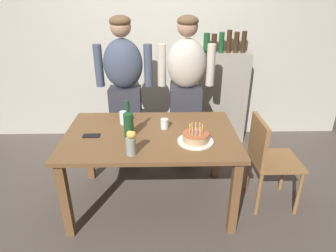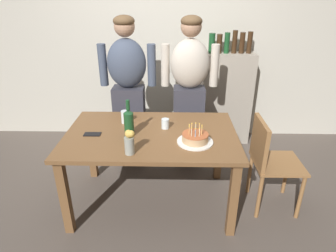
{
  "view_description": "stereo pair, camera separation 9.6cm",
  "coord_description": "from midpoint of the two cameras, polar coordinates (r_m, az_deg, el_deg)",
  "views": [
    {
      "loc": [
        0.1,
        -2.27,
        1.87
      ],
      "look_at": [
        0.15,
        -0.07,
        0.84
      ],
      "focal_mm": 30.94,
      "sensor_mm": 36.0,
      "label": 1
    },
    {
      "loc": [
        0.2,
        -2.27,
        1.87
      ],
      "look_at": [
        0.15,
        -0.07,
        0.84
      ],
      "focal_mm": 30.94,
      "sensor_mm": 36.0,
      "label": 2
    }
  ],
  "objects": [
    {
      "name": "ground_plane",
      "position": [
        2.95,
        -4.01,
        -14.43
      ],
      "size": [
        10.0,
        10.0,
        0.0
      ],
      "primitive_type": "plane",
      "color": "#564C44"
    },
    {
      "name": "back_wall",
      "position": [
        3.86,
        -3.62,
        16.56
      ],
      "size": [
        5.2,
        0.1,
        2.6
      ],
      "primitive_type": "cube",
      "color": "beige",
      "rests_on": "ground_plane"
    },
    {
      "name": "dining_table",
      "position": [
        2.58,
        -4.43,
        -3.37
      ],
      "size": [
        1.5,
        0.96,
        0.74
      ],
      "color": "brown",
      "rests_on": "ground_plane"
    },
    {
      "name": "birthday_cake",
      "position": [
        2.38,
        4.3,
        -2.36
      ],
      "size": [
        0.3,
        0.3,
        0.16
      ],
      "color": "white",
      "rests_on": "dining_table"
    },
    {
      "name": "water_glass_near",
      "position": [
        2.61,
        -1.76,
        0.46
      ],
      "size": [
        0.07,
        0.07,
        0.09
      ],
      "primitive_type": "cylinder",
      "color": "silver",
      "rests_on": "dining_table"
    },
    {
      "name": "water_glass_far",
      "position": [
        2.73,
        -9.76,
        1.63
      ],
      "size": [
        0.07,
        0.07,
        0.12
      ],
      "primitive_type": "cylinder",
      "color": "silver",
      "rests_on": "dining_table"
    },
    {
      "name": "wine_bottle",
      "position": [
        2.46,
        -8.89,
        0.63
      ],
      "size": [
        0.08,
        0.08,
        0.32
      ],
      "color": "#194723",
      "rests_on": "dining_table"
    },
    {
      "name": "cell_phone",
      "position": [
        2.58,
        -15.89,
        -1.86
      ],
      "size": [
        0.14,
        0.07,
        0.01
      ],
      "primitive_type": "cube",
      "rotation": [
        0.0,
        0.0,
        0.01
      ],
      "color": "black",
      "rests_on": "dining_table"
    },
    {
      "name": "flower_vase",
      "position": [
        2.19,
        -8.57,
        -3.15
      ],
      "size": [
        0.08,
        0.08,
        0.2
      ],
      "color": "#999E93",
      "rests_on": "dining_table"
    },
    {
      "name": "person_man_bearded",
      "position": [
        3.21,
        -9.35,
        6.64
      ],
      "size": [
        0.61,
        0.27,
        1.66
      ],
      "rotation": [
        0.0,
        0.0,
        3.14
      ],
      "color": "#33333D",
      "rests_on": "ground_plane"
    },
    {
      "name": "person_woman_cardigan",
      "position": [
        3.18,
        2.66,
        6.81
      ],
      "size": [
        0.61,
        0.27,
        1.66
      ],
      "rotation": [
        0.0,
        0.0,
        3.14
      ],
      "color": "#33333D",
      "rests_on": "ground_plane"
    },
    {
      "name": "dining_chair",
      "position": [
        2.77,
        17.94,
        -5.56
      ],
      "size": [
        0.42,
        0.42,
        0.87
      ],
      "rotation": [
        0.0,
        0.0,
        1.57
      ],
      "color": "olive",
      "rests_on": "ground_plane"
    },
    {
      "name": "shelf_cabinet",
      "position": [
        3.88,
        9.64,
        5.76
      ],
      "size": [
        0.64,
        0.3,
        1.45
      ],
      "color": "#9E9384",
      "rests_on": "ground_plane"
    }
  ]
}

